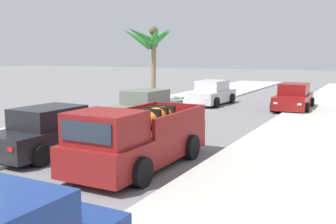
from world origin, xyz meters
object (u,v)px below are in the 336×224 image
Objects in this scene: pickup_truck at (137,140)px; palm_tree_right_fore at (150,39)px; car_left_mid at (212,93)px; car_right_mid at (293,98)px; car_right_near at (51,132)px; car_left_near at (146,107)px.

palm_tree_right_fore is (-7.42, 13.60, 3.36)m from pickup_truck.
palm_tree_right_fore reaches higher than car_left_mid.
car_left_mid is 1.00× the size of car_right_mid.
car_left_mid is at bearing 90.01° from car_right_near.
car_right_near is at bearing -89.99° from car_left_mid.
car_left_near is at bearing 118.65° from pickup_truck.
car_left_mid is at bearing 87.54° from car_left_near.
car_left_near is 1.00× the size of car_right_mid.
car_left_near is (-3.68, 6.73, -0.10)m from pickup_truck.
palm_tree_right_fore is (-4.07, 13.50, 3.46)m from car_right_near.
pickup_truck is 14.25m from car_right_mid.
car_left_near and car_right_near have the same top height.
car_right_near is at bearing -73.23° from palm_tree_right_fore.
car_left_near is 0.84× the size of palm_tree_right_fore.
car_right_mid is at bearing 3.38° from palm_tree_right_fore.
car_left_mid is 5.13m from car_right_mid.
car_left_near and car_right_mid have the same top height.
car_left_near is at bearing -126.34° from car_right_mid.
car_right_near is at bearing -110.05° from car_right_mid.
car_right_near is 14.52m from palm_tree_right_fore.
car_left_near is 7.64m from car_left_mid.
pickup_truck is at bearing -76.87° from car_left_mid.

